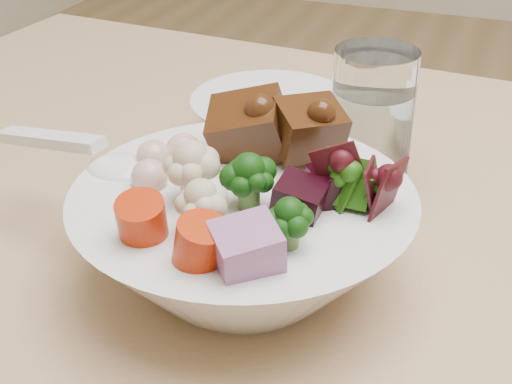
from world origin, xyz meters
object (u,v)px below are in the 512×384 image
Objects in this scene: food_bowl at (246,229)px; water_glass at (371,124)px; dining_table at (473,340)px; side_bowl at (271,123)px.

food_bowl reaches higher than water_glass.
food_bowl reaches higher than dining_table.
food_bowl is at bearing -75.16° from side_bowl.
dining_table is 12.16× the size of water_glass.
water_glass is 0.79× the size of side_bowl.
water_glass reaches higher than side_bowl.
food_bowl is at bearing -106.13° from water_glass.
side_bowl is (-0.06, 0.22, -0.02)m from food_bowl.
water_glass is at bearing 142.60° from dining_table.
food_bowl is 0.19m from water_glass.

